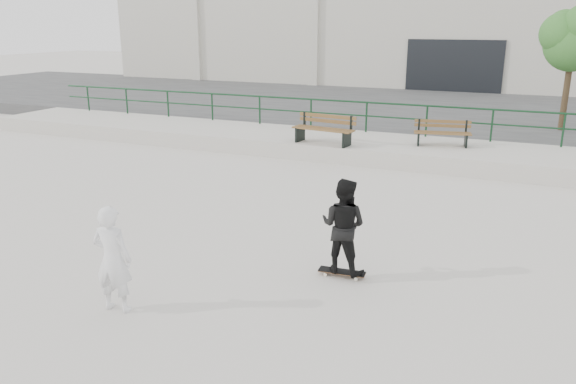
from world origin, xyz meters
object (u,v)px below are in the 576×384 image
at_px(bench_left, 324,129).
at_px(tree, 575,37).
at_px(standing_skater, 343,226).
at_px(seated_skater, 113,259).
at_px(skateboard, 342,272).
at_px(bench_right, 442,133).

height_order(bench_left, tree, tree).
distance_m(bench_left, standing_skater, 8.34).
bearing_deg(seated_skater, tree, -119.77).
xyz_separation_m(skateboard, standing_skater, (0.00, 0.00, 0.82)).
xyz_separation_m(bench_left, tree, (6.76, 5.43, 2.67)).
distance_m(bench_left, tree, 9.07).
bearing_deg(standing_skater, bench_left, -61.92).
xyz_separation_m(bench_left, seated_skater, (0.47, -10.14, -0.13)).
bearing_deg(bench_left, tree, 46.15).
distance_m(bench_right, seated_skater, 11.63).
height_order(bench_left, bench_right, bench_left).
relative_size(tree, standing_skater, 2.60).
xyz_separation_m(tree, skateboard, (-3.61, -13.16, -3.53)).
xyz_separation_m(skateboard, seated_skater, (-2.67, -2.41, 0.73)).
distance_m(standing_skater, seated_skater, 3.60).
bearing_deg(bench_right, seated_skater, -116.34).
relative_size(bench_right, seated_skater, 1.07).
bearing_deg(bench_left, bench_right, 26.07).
height_order(tree, skateboard, tree).
xyz_separation_m(bench_right, skateboard, (-0.21, -8.86, -0.80)).
xyz_separation_m(standing_skater, seated_skater, (-2.67, -2.41, -0.09)).
bearing_deg(tree, standing_skater, -105.35).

